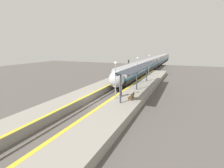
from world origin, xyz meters
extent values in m
plane|color=#56514C|center=(0.00, 0.00, 0.00)|extent=(120.00, 120.00, 0.00)
cube|color=slate|center=(-0.72, 0.00, 0.07)|extent=(0.08, 90.00, 0.15)
cube|color=slate|center=(0.72, 0.00, 0.07)|extent=(0.08, 90.00, 0.15)
cube|color=black|center=(0.00, 17.13, 0.64)|extent=(2.48, 17.21, 0.83)
cube|color=#28282D|center=(0.00, 17.13, 1.52)|extent=(2.81, 18.71, 0.94)
cube|color=#198CBF|center=(0.00, 17.13, 2.15)|extent=(2.83, 18.71, 0.32)
cube|color=#B2B7BC|center=(0.00, 17.13, 3.02)|extent=(2.81, 18.71, 1.42)
cube|color=black|center=(0.00, 17.13, 2.95)|extent=(2.84, 17.21, 0.78)
cube|color=#9E9EA3|center=(0.00, 17.13, 3.88)|extent=(2.53, 18.71, 0.30)
cylinder|color=black|center=(-0.72, 10.23, 0.47)|extent=(0.12, 0.94, 0.94)
cylinder|color=black|center=(0.72, 10.23, 0.47)|extent=(0.12, 0.94, 0.94)
cylinder|color=black|center=(-0.72, 12.43, 0.47)|extent=(0.12, 0.94, 0.94)
cylinder|color=black|center=(0.72, 12.43, 0.47)|extent=(0.12, 0.94, 0.94)
cylinder|color=black|center=(-0.72, 21.83, 0.47)|extent=(0.12, 0.94, 0.94)
cylinder|color=black|center=(0.72, 21.83, 0.47)|extent=(0.12, 0.94, 0.94)
cylinder|color=black|center=(-0.72, 24.03, 0.47)|extent=(0.12, 0.94, 0.94)
cylinder|color=black|center=(0.72, 24.03, 0.47)|extent=(0.12, 0.94, 0.94)
ellipsoid|color=#B2B7BC|center=(0.00, 6.77, 2.39)|extent=(2.70, 3.02, 2.95)
ellipsoid|color=black|center=(0.00, 6.39, 2.87)|extent=(1.97, 1.76, 1.50)
sphere|color=#F9F4CC|center=(0.00, 5.64, 1.30)|extent=(0.24, 0.24, 0.24)
cube|color=black|center=(0.00, 36.64, 0.64)|extent=(2.48, 17.21, 0.83)
cube|color=#28282D|center=(0.00, 36.64, 1.52)|extent=(2.81, 18.71, 0.94)
cube|color=#198CBF|center=(0.00, 36.64, 2.15)|extent=(2.83, 18.71, 0.32)
cube|color=#B2B7BC|center=(0.00, 36.64, 3.02)|extent=(2.81, 18.71, 1.42)
cube|color=black|center=(0.00, 36.64, 2.95)|extent=(2.84, 17.21, 0.78)
cube|color=#9E9EA3|center=(0.00, 36.64, 3.88)|extent=(2.53, 18.71, 0.30)
cylinder|color=black|center=(-0.72, 29.74, 0.47)|extent=(0.12, 0.94, 0.94)
cylinder|color=black|center=(0.72, 29.74, 0.47)|extent=(0.12, 0.94, 0.94)
cylinder|color=black|center=(-0.72, 31.94, 0.47)|extent=(0.12, 0.94, 0.94)
cylinder|color=black|center=(0.72, 31.94, 0.47)|extent=(0.12, 0.94, 0.94)
cylinder|color=black|center=(-0.72, 41.34, 0.47)|extent=(0.12, 0.94, 0.94)
cylinder|color=black|center=(0.72, 41.34, 0.47)|extent=(0.12, 0.94, 0.94)
cylinder|color=black|center=(-0.72, 43.54, 0.47)|extent=(0.12, 0.94, 0.94)
cylinder|color=black|center=(0.72, 43.54, 0.47)|extent=(0.12, 0.94, 0.94)
cube|color=black|center=(0.00, 56.16, 0.64)|extent=(2.48, 17.21, 0.83)
cube|color=#28282D|center=(0.00, 56.16, 1.52)|extent=(2.81, 18.71, 0.94)
cube|color=#198CBF|center=(0.00, 56.16, 2.15)|extent=(2.83, 18.71, 0.32)
cube|color=#B2B7BC|center=(0.00, 56.16, 3.02)|extent=(2.81, 18.71, 1.42)
cube|color=black|center=(0.00, 56.16, 2.95)|extent=(2.84, 17.21, 0.78)
cube|color=#9E9EA3|center=(0.00, 56.16, 3.88)|extent=(2.53, 18.71, 0.30)
cylinder|color=black|center=(-0.72, 49.25, 0.47)|extent=(0.12, 0.94, 0.94)
cylinder|color=black|center=(0.72, 49.25, 0.47)|extent=(0.12, 0.94, 0.94)
cylinder|color=black|center=(-0.72, 51.45, 0.47)|extent=(0.12, 0.94, 0.94)
cylinder|color=black|center=(0.72, 51.45, 0.47)|extent=(0.12, 0.94, 0.94)
cylinder|color=black|center=(-0.72, 60.86, 0.47)|extent=(0.12, 0.94, 0.94)
cylinder|color=black|center=(0.72, 60.86, 0.47)|extent=(0.12, 0.94, 0.94)
cylinder|color=black|center=(-0.72, 63.06, 0.47)|extent=(0.12, 0.94, 0.94)
cylinder|color=black|center=(0.72, 63.06, 0.47)|extent=(0.12, 0.94, 0.94)
cube|color=black|center=(0.00, 75.67, 0.64)|extent=(2.48, 17.21, 0.83)
cube|color=#28282D|center=(0.00, 75.67, 1.52)|extent=(2.81, 18.71, 0.94)
cube|color=#198CBF|center=(0.00, 75.67, 2.15)|extent=(2.83, 18.71, 0.32)
cube|color=#B2B7BC|center=(0.00, 75.67, 3.02)|extent=(2.81, 18.71, 1.42)
cube|color=black|center=(0.00, 75.67, 2.95)|extent=(2.84, 17.21, 0.78)
cube|color=#9E9EA3|center=(0.00, 75.67, 3.88)|extent=(2.53, 18.71, 0.30)
cylinder|color=black|center=(-0.72, 68.77, 0.47)|extent=(0.12, 0.94, 0.94)
cylinder|color=black|center=(0.72, 68.77, 0.47)|extent=(0.12, 0.94, 0.94)
cylinder|color=black|center=(-0.72, 70.97, 0.47)|extent=(0.12, 0.94, 0.94)
cylinder|color=black|center=(0.72, 70.97, 0.47)|extent=(0.12, 0.94, 0.94)
cylinder|color=black|center=(-0.72, 80.37, 0.47)|extent=(0.12, 0.94, 0.94)
cylinder|color=black|center=(0.72, 80.37, 0.47)|extent=(0.12, 0.94, 0.94)
cylinder|color=black|center=(-0.72, 82.57, 0.47)|extent=(0.12, 0.94, 0.94)
cylinder|color=black|center=(0.72, 82.57, 0.47)|extent=(0.12, 0.94, 0.94)
cube|color=gray|center=(3.78, 0.00, 0.49)|extent=(4.14, 64.00, 0.98)
cube|color=yellow|center=(1.91, 0.00, 0.98)|extent=(0.40, 64.00, 0.01)
cube|color=gray|center=(-3.47, 0.00, 0.49)|extent=(3.53, 64.00, 0.98)
cube|color=yellow|center=(-1.91, 0.00, 0.98)|extent=(0.40, 64.00, 0.01)
cube|color=brown|center=(4.46, 0.11, 1.19)|extent=(0.36, 0.06, 0.42)
cube|color=brown|center=(4.46, 1.33, 1.19)|extent=(0.36, 0.06, 0.42)
cube|color=brown|center=(4.46, 0.72, 1.42)|extent=(0.44, 1.63, 0.03)
cube|color=brown|center=(4.66, 0.72, 1.65)|extent=(0.04, 1.63, 0.44)
cube|color=#333338|center=(2.66, 1.57, 1.40)|extent=(0.28, 0.20, 0.84)
cube|color=#7F6647|center=(2.66, 1.57, 2.15)|extent=(0.36, 0.22, 0.66)
sphere|color=beige|center=(2.66, 1.57, 2.60)|extent=(0.23, 0.23, 0.23)
cylinder|color=#59595E|center=(-2.16, 20.28, 2.04)|extent=(0.14, 0.14, 4.07)
cube|color=black|center=(-2.16, 20.28, 4.42)|extent=(0.28, 0.20, 0.70)
sphere|color=#1ED833|center=(-2.16, 20.17, 4.59)|extent=(0.14, 0.14, 0.14)
sphere|color=#330A0A|center=(-2.16, 20.17, 4.25)|extent=(0.14, 0.14, 0.14)
cylinder|color=#9E9EA3|center=(2.38, 0.25, 3.35)|extent=(0.12, 0.12, 4.75)
cube|color=silver|center=(2.38, 0.25, 5.85)|extent=(0.36, 0.20, 0.24)
cylinder|color=#9E9EA3|center=(2.38, 11.44, 3.35)|extent=(0.12, 0.12, 4.75)
cube|color=silver|center=(2.38, 11.44, 5.85)|extent=(0.36, 0.20, 0.24)
cylinder|color=#9E9EA3|center=(2.38, 22.62, 3.35)|extent=(0.12, 0.12, 4.75)
cube|color=silver|center=(2.38, 22.62, 5.85)|extent=(0.36, 0.20, 0.24)
cylinder|color=#333842|center=(3.67, -1.29, 2.83)|extent=(0.20, 0.20, 3.70)
cylinder|color=#333842|center=(3.67, 6.38, 2.83)|extent=(0.20, 0.20, 3.70)
cylinder|color=#333842|center=(3.67, 14.05, 2.83)|extent=(0.20, 0.20, 3.70)
cube|color=#333842|center=(3.67, 6.38, 4.78)|extent=(0.24, 18.34, 0.36)
cube|color=#333842|center=(4.57, 6.38, 4.90)|extent=(2.00, 18.34, 0.10)
camera|label=1|loc=(10.83, -20.87, 7.83)|focal=28.00mm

